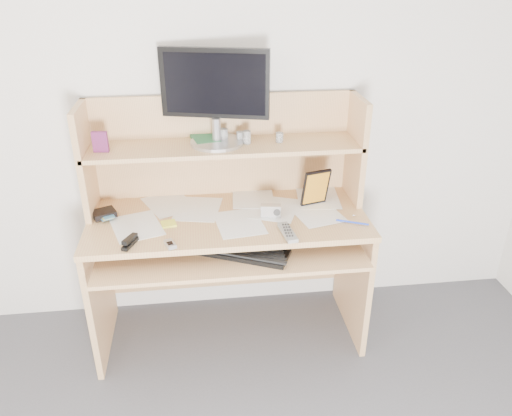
{
  "coord_description": "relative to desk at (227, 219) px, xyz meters",
  "views": [
    {
      "loc": [
        -0.13,
        -0.75,
        1.92
      ],
      "look_at": [
        0.14,
        1.43,
        0.81
      ],
      "focal_mm": 35.0,
      "sensor_mm": 36.0,
      "label": 1
    }
  ],
  "objects": [
    {
      "name": "wallet",
      "position": [
        -0.62,
        -0.01,
        0.08
      ],
      "size": [
        0.14,
        0.13,
        0.03
      ],
      "primitive_type": "cube",
      "rotation": [
        0.0,
        0.0,
        0.43
      ],
      "color": "black",
      "rests_on": "paper_clutter"
    },
    {
      "name": "digital_camera",
      "position": [
        0.21,
        -0.11,
        0.09
      ],
      "size": [
        0.11,
        0.05,
        0.06
      ],
      "primitive_type": "cube",
      "rotation": [
        0.0,
        0.0,
        -0.16
      ],
      "color": "#B2B2B5",
      "rests_on": "paper_clutter"
    },
    {
      "name": "back_wall",
      "position": [
        0.0,
        0.24,
        0.56
      ],
      "size": [
        3.6,
        0.04,
        2.5
      ],
      "primitive_type": "cube",
      "color": "silver",
      "rests_on": "floor"
    },
    {
      "name": "card_box",
      "position": [
        -0.6,
        0.03,
        0.44
      ],
      "size": [
        0.07,
        0.03,
        0.1
      ],
      "primitive_type": "cube",
      "rotation": [
        0.0,
        0.0,
        -0.11
      ],
      "color": "maroon",
      "rests_on": "desk"
    },
    {
      "name": "chip_stack_b",
      "position": [
        0.0,
        0.11,
        0.42
      ],
      "size": [
        0.05,
        0.05,
        0.07
      ],
      "primitive_type": "cylinder",
      "rotation": [
        0.0,
        0.0,
        -0.31
      ],
      "color": "white",
      "rests_on": "desk"
    },
    {
      "name": "chip_stack_d",
      "position": [
        0.12,
        0.07,
        0.42
      ],
      "size": [
        0.04,
        0.04,
        0.07
      ],
      "primitive_type": "cylinder",
      "rotation": [
        0.0,
        0.0,
        -0.16
      ],
      "color": "white",
      "rests_on": "desk"
    },
    {
      "name": "sticky_note_pad",
      "position": [
        -0.29,
        -0.13,
        0.06
      ],
      "size": [
        0.08,
        0.08,
        0.01
      ],
      "primitive_type": "cube",
      "rotation": [
        0.0,
        0.0,
        0.2
      ],
      "color": "gold",
      "rests_on": "desk"
    },
    {
      "name": "stapler",
      "position": [
        -0.46,
        -0.31,
        0.08
      ],
      "size": [
        0.07,
        0.12,
        0.04
      ],
      "primitive_type": "cube",
      "rotation": [
        0.0,
        0.0,
        -0.39
      ],
      "color": "black",
      "rests_on": "paper_clutter"
    },
    {
      "name": "shelf_book",
      "position": [
        -0.09,
        0.14,
        0.4
      ],
      "size": [
        0.16,
        0.2,
        0.02
      ],
      "primitive_type": "cube",
      "rotation": [
        0.0,
        0.0,
        0.21
      ],
      "color": "#338145",
      "rests_on": "desk"
    },
    {
      "name": "chip_stack_c",
      "position": [
        0.28,
        0.07,
        0.41
      ],
      "size": [
        0.04,
        0.04,
        0.05
      ],
      "primitive_type": "cylinder",
      "rotation": [
        0.0,
        0.0,
        0.09
      ],
      "color": "black",
      "rests_on": "desk"
    },
    {
      "name": "keyboard",
      "position": [
        0.05,
        -0.28,
        -0.03
      ],
      "size": [
        0.47,
        0.33,
        0.03
      ],
      "rotation": [
        0.0,
        0.0,
        -0.43
      ],
      "color": "black",
      "rests_on": "desk"
    },
    {
      "name": "game_case",
      "position": [
        0.46,
        -0.02,
        0.16
      ],
      "size": [
        0.14,
        0.05,
        0.2
      ],
      "primitive_type": "cube",
      "rotation": [
        0.0,
        0.0,
        0.27
      ],
      "color": "black",
      "rests_on": "paper_clutter"
    },
    {
      "name": "flip_phone",
      "position": [
        -0.28,
        -0.34,
        0.07
      ],
      "size": [
        0.06,
        0.08,
        0.02
      ],
      "primitive_type": "cube",
      "rotation": [
        0.0,
        0.0,
        0.36
      ],
      "color": "#B6B6B9",
      "rests_on": "paper_clutter"
    },
    {
      "name": "chip_stack_a",
      "position": [
        0.08,
        0.1,
        0.41
      ],
      "size": [
        0.04,
        0.04,
        0.05
      ],
      "primitive_type": "cylinder",
      "rotation": [
        0.0,
        0.0,
        -0.02
      ],
      "color": "black",
      "rests_on": "desk"
    },
    {
      "name": "tv_remote",
      "position": [
        0.27,
        -0.3,
        0.07
      ],
      "size": [
        0.07,
        0.18,
        0.02
      ],
      "primitive_type": "cube",
      "rotation": [
        0.0,
        0.0,
        0.13
      ],
      "color": "gray",
      "rests_on": "paper_clutter"
    },
    {
      "name": "desk",
      "position": [
        0.0,
        0.0,
        0.0
      ],
      "size": [
        1.4,
        0.7,
        1.3
      ],
      "color": "tan",
      "rests_on": "floor"
    },
    {
      "name": "paper_clutter",
      "position": [
        0.0,
        -0.08,
        0.06
      ],
      "size": [
        1.32,
        0.54,
        0.01
      ],
      "primitive_type": "cube",
      "color": "white",
      "rests_on": "desk"
    },
    {
      "name": "blue_pen",
      "position": [
        0.6,
        -0.24,
        0.07
      ],
      "size": [
        0.15,
        0.07,
        0.01
      ],
      "primitive_type": "cylinder",
      "rotation": [
        1.57,
        0.0,
        1.14
      ],
      "color": "#1936C0",
      "rests_on": "paper_clutter"
    },
    {
      "name": "monitor",
      "position": [
        -0.04,
        0.11,
        0.63
      ],
      "size": [
        0.53,
        0.27,
        0.46
      ],
      "rotation": [
        0.0,
        0.0,
        -0.26
      ],
      "color": "#B3B3B8",
      "rests_on": "desk"
    }
  ]
}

